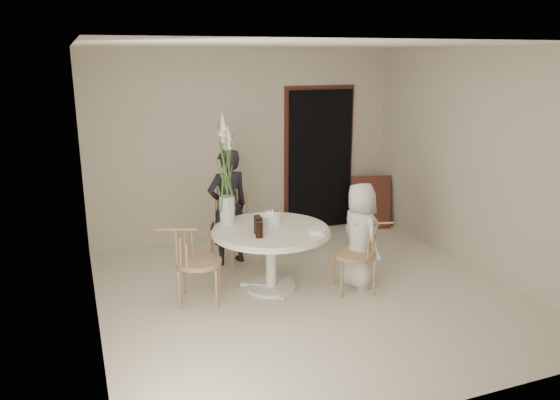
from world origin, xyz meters
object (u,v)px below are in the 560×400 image
object	(u,v)px
table	(271,238)
chair_far	(230,213)
chair_right	(364,247)
boy	(360,236)
birthday_cake	(270,219)
chair_left	(188,254)
girl	(228,207)
flower_vase	(226,175)

from	to	relation	value
table	chair_far	world-z (taller)	chair_far
table	chair_right	distance (m)	1.05
boy	birthday_cake	distance (m)	1.04
table	boy	distance (m)	1.02
chair_left	birthday_cake	distance (m)	1.02
boy	table	bearing A→B (deg)	68.33
table	girl	distance (m)	1.00
chair_left	boy	xyz separation A→B (m)	(1.93, -0.28, 0.07)
girl	birthday_cake	size ratio (longest dim) A/B	6.20
flower_vase	chair_right	bearing A→B (deg)	-28.33
chair_left	flower_vase	size ratio (longest dim) A/B	0.66
girl	birthday_cake	xyz separation A→B (m)	(0.26, -0.83, 0.04)
chair_far	chair_left	xyz separation A→B (m)	(-0.76, -1.03, -0.10)
girl	birthday_cake	distance (m)	0.87
chair_right	birthday_cake	bearing A→B (deg)	-106.97
chair_far	flower_vase	bearing A→B (deg)	-126.59
chair_right	birthday_cake	world-z (taller)	birthday_cake
chair_right	birthday_cake	distance (m)	1.10
chair_far	birthday_cake	bearing A→B (deg)	-94.72
table	chair_far	distance (m)	1.05
flower_vase	table	bearing A→B (deg)	-40.00
chair_left	boy	bearing A→B (deg)	-78.57
chair_far	flower_vase	xyz separation A→B (m)	(-0.22, -0.69, 0.65)
boy	birthday_cake	world-z (taller)	boy
girl	flower_vase	world-z (taller)	flower_vase
flower_vase	chair_left	bearing A→B (deg)	-148.06
chair_right	girl	distance (m)	1.83
table	chair_far	size ratio (longest dim) A/B	1.33
chair_right	girl	bearing A→B (deg)	-125.88
birthday_cake	chair_left	bearing A→B (deg)	-172.18
girl	flower_vase	distance (m)	0.86
chair_right	girl	xyz separation A→B (m)	(-1.19, 1.37, 0.22)
girl	boy	world-z (taller)	girl
chair_right	boy	xyz separation A→B (m)	(0.01, 0.12, 0.09)
chair_far	girl	distance (m)	0.12
birthday_cake	table	bearing A→B (deg)	-106.02
boy	girl	bearing A→B (deg)	38.02
birthday_cake	girl	bearing A→B (deg)	107.49
birthday_cake	chair_far	bearing A→B (deg)	104.10
chair_left	boy	distance (m)	1.95
girl	flower_vase	size ratio (longest dim) A/B	1.17
girl	flower_vase	bearing A→B (deg)	62.94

